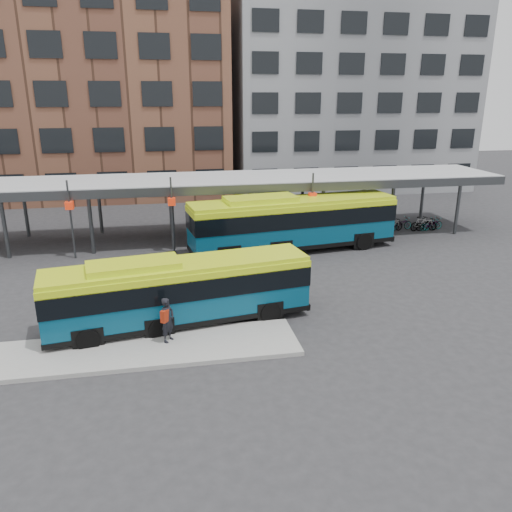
# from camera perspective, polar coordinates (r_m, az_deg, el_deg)

# --- Properties ---
(ground) EXTENTS (120.00, 120.00, 0.00)m
(ground) POSITION_cam_1_polar(r_m,az_deg,el_deg) (23.27, -1.11, -6.33)
(ground) COLOR #28282B
(ground) RESTS_ON ground
(boarding_island) EXTENTS (14.00, 3.00, 0.18)m
(boarding_island) POSITION_cam_1_polar(r_m,az_deg,el_deg) (20.38, -15.33, -10.49)
(boarding_island) COLOR gray
(boarding_island) RESTS_ON ground
(canopy) EXTENTS (40.00, 6.53, 4.80)m
(canopy) POSITION_cam_1_polar(r_m,az_deg,el_deg) (34.43, -4.86, 8.45)
(canopy) COLOR #999B9E
(canopy) RESTS_ON ground
(building_brick) EXTENTS (26.00, 14.00, 22.00)m
(building_brick) POSITION_cam_1_polar(r_m,az_deg,el_deg) (53.33, -18.70, 18.66)
(building_brick) COLOR brown
(building_brick) RESTS_ON ground
(building_grey) EXTENTS (24.00, 14.00, 20.00)m
(building_grey) POSITION_cam_1_polar(r_m,az_deg,el_deg) (56.38, 10.05, 18.19)
(building_grey) COLOR slate
(building_grey) RESTS_ON ground
(bus_front) EXTENTS (11.45, 4.10, 3.09)m
(bus_front) POSITION_cam_1_polar(r_m,az_deg,el_deg) (21.64, -8.80, -3.86)
(bus_front) COLOR navy
(bus_front) RESTS_ON ground
(bus_rear) EXTENTS (13.49, 4.63, 3.65)m
(bus_rear) POSITION_cam_1_polar(r_m,az_deg,el_deg) (31.73, 4.19, 3.94)
(bus_rear) COLOR navy
(bus_rear) RESTS_ON ground
(pedestrian) EXTENTS (0.75, 0.80, 1.84)m
(pedestrian) POSITION_cam_1_polar(r_m,az_deg,el_deg) (20.15, -10.08, -7.17)
(pedestrian) COLOR black
(pedestrian) RESTS_ON boarding_island
(bike_rack) EXTENTS (6.75, 1.46, 1.07)m
(bike_rack) POSITION_cam_1_polar(r_m,az_deg,el_deg) (38.18, 16.45, 3.47)
(bike_rack) COLOR slate
(bike_rack) RESTS_ON ground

